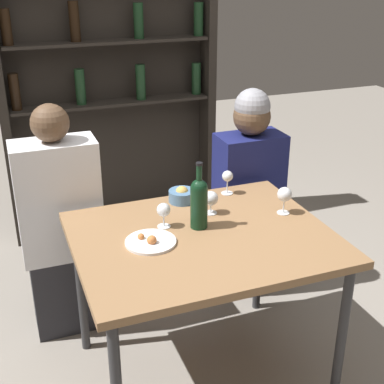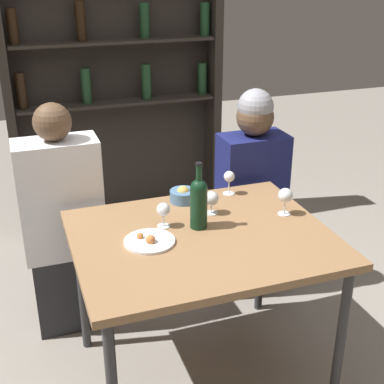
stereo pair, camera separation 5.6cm
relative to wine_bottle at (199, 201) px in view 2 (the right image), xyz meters
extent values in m
plane|color=gray|center=(-0.01, -0.08, -0.90)|extent=(10.00, 10.00, 0.00)
cube|color=olive|center=(-0.01, -0.08, -0.15)|extent=(1.12, 0.90, 0.04)
cylinder|color=#2D2D30|center=(0.49, -0.47, -0.53)|extent=(0.04, 0.04, 0.74)
cylinder|color=#2D2D30|center=(-0.51, 0.31, -0.53)|extent=(0.04, 0.04, 0.74)
cylinder|color=#2D2D30|center=(0.49, 0.31, -0.53)|extent=(0.04, 0.04, 0.74)
cube|color=#28231E|center=(-0.01, 1.74, 0.07)|extent=(1.45, 0.02, 1.93)
cube|color=#28231E|center=(-0.74, 1.64, 0.07)|extent=(0.06, 0.18, 1.93)
cube|color=#28231E|center=(0.71, 1.64, 0.07)|extent=(0.06, 0.18, 1.93)
cube|color=#28231E|center=(-0.01, 1.64, 0.05)|extent=(1.37, 0.18, 0.02)
cylinder|color=black|center=(-0.65, 1.65, 0.18)|extent=(0.07, 0.07, 0.24)
cylinder|color=#19381E|center=(-0.22, 1.64, 0.18)|extent=(0.07, 0.07, 0.24)
cylinder|color=#19381E|center=(0.20, 1.63, 0.18)|extent=(0.07, 0.07, 0.25)
cylinder|color=#19381E|center=(0.62, 1.65, 0.17)|extent=(0.07, 0.07, 0.23)
cube|color=#28231E|center=(-0.01, 1.64, 0.47)|extent=(1.37, 0.18, 0.02)
cylinder|color=black|center=(-0.65, 1.63, 0.59)|extent=(0.07, 0.07, 0.22)
cylinder|color=black|center=(-0.22, 1.65, 0.60)|extent=(0.07, 0.07, 0.25)
cylinder|color=#19381E|center=(0.20, 1.65, 0.59)|extent=(0.07, 0.07, 0.23)
cylinder|color=#19381E|center=(0.63, 1.63, 0.59)|extent=(0.07, 0.07, 0.22)
cylinder|color=black|center=(0.00, 0.00, -0.03)|extent=(0.08, 0.08, 0.19)
sphere|color=black|center=(0.00, 0.00, 0.06)|extent=(0.08, 0.08, 0.08)
cylinder|color=black|center=(0.00, 0.00, 0.11)|extent=(0.03, 0.03, 0.11)
cylinder|color=black|center=(0.00, 0.00, 0.17)|extent=(0.03, 0.03, 0.01)
cylinder|color=silver|center=(0.10, 0.11, -0.13)|extent=(0.06, 0.06, 0.00)
cylinder|color=silver|center=(0.10, 0.11, -0.10)|extent=(0.01, 0.01, 0.06)
sphere|color=silver|center=(0.10, 0.11, -0.05)|extent=(0.07, 0.07, 0.07)
cylinder|color=silver|center=(0.27, 0.29, -0.13)|extent=(0.06, 0.06, 0.00)
cylinder|color=silver|center=(0.27, 0.29, -0.09)|extent=(0.01, 0.01, 0.08)
sphere|color=silver|center=(0.27, 0.29, -0.03)|extent=(0.06, 0.06, 0.06)
cylinder|color=silver|center=(0.43, -0.01, -0.13)|extent=(0.06, 0.06, 0.00)
cylinder|color=silver|center=(0.43, -0.01, -0.09)|extent=(0.01, 0.01, 0.07)
sphere|color=silver|center=(0.43, -0.01, -0.03)|extent=(0.07, 0.07, 0.07)
cylinder|color=silver|center=(-0.15, 0.06, -0.13)|extent=(0.06, 0.06, 0.00)
cylinder|color=silver|center=(-0.15, 0.06, -0.09)|extent=(0.01, 0.01, 0.06)
sphere|color=silver|center=(-0.15, 0.06, -0.04)|extent=(0.06, 0.06, 0.06)
cylinder|color=white|center=(-0.25, -0.07, -0.12)|extent=(0.22, 0.22, 0.01)
sphere|color=#C67038|center=(-0.28, -0.03, -0.11)|extent=(0.03, 0.03, 0.03)
sphere|color=#C67038|center=(-0.25, -0.09, -0.10)|extent=(0.04, 0.04, 0.04)
sphere|color=#99B256|center=(-0.25, -0.07, -0.11)|extent=(0.03, 0.03, 0.03)
cylinder|color=#4C7299|center=(0.02, 0.28, -0.10)|extent=(0.13, 0.13, 0.06)
sphere|color=gold|center=(0.02, 0.28, -0.08)|extent=(0.06, 0.06, 0.06)
cube|color=#26262B|center=(-0.55, 0.54, -0.68)|extent=(0.37, 0.22, 0.45)
cube|color=white|center=(-0.55, 0.54, -0.14)|extent=(0.41, 0.22, 0.62)
sphere|color=brown|center=(-0.55, 0.54, 0.26)|extent=(0.19, 0.19, 0.19)
cube|color=#26262B|center=(0.52, 0.54, -0.68)|extent=(0.34, 0.22, 0.45)
cube|color=navy|center=(0.52, 0.54, -0.18)|extent=(0.37, 0.22, 0.54)
sphere|color=brown|center=(0.52, 0.54, 0.19)|extent=(0.21, 0.21, 0.21)
sphere|color=gray|center=(0.52, 0.54, 0.24)|extent=(0.20, 0.20, 0.20)
camera|label=1|loc=(-0.79, -1.99, 0.99)|focal=50.00mm
camera|label=2|loc=(-0.73, -2.01, 0.99)|focal=50.00mm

